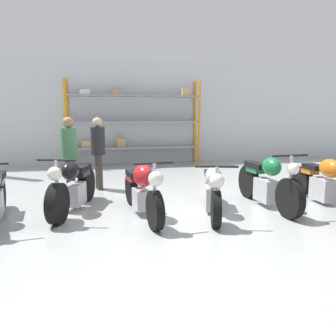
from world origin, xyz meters
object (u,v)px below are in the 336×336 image
(motorcycle_red, at_px, (142,188))
(motorcycle_green, at_px, (267,183))
(motorcycle_orange, at_px, (325,182))
(person_browsing, at_px, (98,148))
(motorcycle_black, at_px, (73,187))
(person_near_rack, at_px, (69,151))
(motorcycle_silver, at_px, (213,190))
(shelving_rack, at_px, (132,121))

(motorcycle_red, xyz_separation_m, motorcycle_green, (2.32, 0.08, -0.01))
(motorcycle_orange, distance_m, person_browsing, 4.79)
(motorcycle_black, xyz_separation_m, motorcycle_orange, (4.66, -0.49, -0.01))
(person_browsing, xyz_separation_m, person_near_rack, (-0.56, -0.72, 0.01))
(motorcycle_black, xyz_separation_m, motorcycle_red, (1.15, -0.53, 0.03))
(person_browsing, bearing_deg, motorcycle_green, 132.07)
(motorcycle_green, bearing_deg, person_near_rack, -113.54)
(motorcycle_silver, distance_m, motorcycle_green, 1.13)
(motorcycle_red, distance_m, motorcycle_green, 2.33)
(motorcycle_black, distance_m, person_browsing, 1.83)
(motorcycle_black, height_order, motorcycle_orange, motorcycle_black)
(motorcycle_black, distance_m, person_near_rack, 1.12)
(person_near_rack, bearing_deg, motorcycle_green, 138.22)
(shelving_rack, distance_m, person_near_rack, 4.84)
(motorcycle_red, bearing_deg, motorcycle_silver, 78.30)
(motorcycle_green, bearing_deg, shelving_rack, -164.11)
(motorcycle_silver, height_order, motorcycle_orange, motorcycle_orange)
(person_near_rack, bearing_deg, motorcycle_orange, 142.74)
(motorcycle_silver, bearing_deg, shelving_rack, -157.47)
(motorcycle_silver, height_order, person_near_rack, person_near_rack)
(motorcycle_black, bearing_deg, person_browsing, -178.72)
(person_near_rack, bearing_deg, motorcycle_red, 110.04)
(motorcycle_silver, bearing_deg, motorcycle_orange, 108.23)
(motorcycle_black, height_order, motorcycle_green, motorcycle_green)
(motorcycle_red, height_order, motorcycle_silver, motorcycle_red)
(motorcycle_red, xyz_separation_m, motorcycle_orange, (3.51, 0.04, -0.05))
(person_browsing, bearing_deg, motorcycle_orange, 139.88)
(motorcycle_red, relative_size, motorcycle_green, 1.01)
(motorcycle_red, relative_size, motorcycle_silver, 1.04)
(motorcycle_silver, relative_size, motorcycle_orange, 0.96)
(motorcycle_silver, bearing_deg, person_browsing, -125.15)
(person_browsing, bearing_deg, motorcycle_black, 63.00)
(motorcycle_green, height_order, motorcycle_orange, motorcycle_green)
(shelving_rack, xyz_separation_m, motorcycle_orange, (3.09, -5.97, -1.06))
(shelving_rack, height_order, motorcycle_green, shelving_rack)
(shelving_rack, relative_size, motorcycle_silver, 2.22)
(motorcycle_orange, bearing_deg, motorcycle_red, -87.93)
(motorcycle_silver, relative_size, person_near_rack, 1.24)
(motorcycle_black, xyz_separation_m, person_near_rack, (-0.13, 0.98, 0.53))
(person_browsing, bearing_deg, motorcycle_red, 95.04)
(motorcycle_red, bearing_deg, motorcycle_green, 84.45)
(person_browsing, relative_size, person_near_rack, 0.99)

